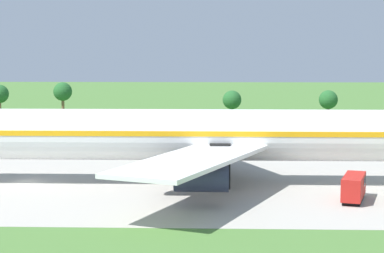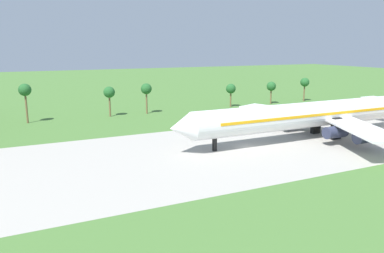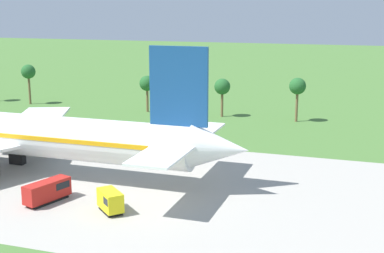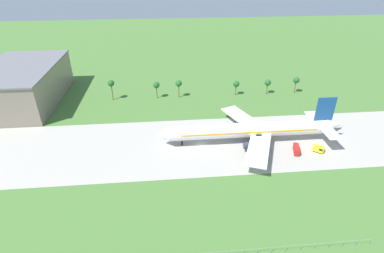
{
  "view_description": "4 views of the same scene",
  "coord_description": "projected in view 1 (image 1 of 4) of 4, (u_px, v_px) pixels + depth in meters",
  "views": [
    {
      "loc": [
        22.98,
        -82.88,
        15.6
      ],
      "look_at": [
        20.0,
        0.01,
        6.89
      ],
      "focal_mm": 65.0,
      "sensor_mm": 36.0,
      "label": 1
    },
    {
      "loc": [
        -46.08,
        -68.14,
        22.14
      ],
      "look_at": [
        -13.67,
        0.01,
        5.89
      ],
      "focal_mm": 35.0,
      "sensor_mm": 36.0,
      "label": 2
    },
    {
      "loc": [
        75.42,
        -65.0,
        24.35
      ],
      "look_at": [
        53.67,
        0.01,
        8.97
      ],
      "focal_mm": 50.0,
      "sensor_mm": 36.0,
      "label": 3
    },
    {
      "loc": [
        -14.19,
        -106.02,
        69.44
      ],
      "look_at": [
        -3.57,
        5.0,
        6.0
      ],
      "focal_mm": 28.0,
      "sensor_mm": 36.0,
      "label": 4
    }
  ],
  "objects": [
    {
      "name": "fuel_truck",
      "position": [
        354.0,
        187.0,
        73.79
      ],
      "size": [
        3.74,
        6.65,
        2.77
      ],
      "color": "black",
      "rests_on": "ground_plane"
    },
    {
      "name": "taxiway_strip",
      "position": [
        29.0,
        182.0,
        84.82
      ],
      "size": [
        320.0,
        44.0,
        0.02
      ],
      "color": "#A8A399",
      "rests_on": "ground_plane"
    },
    {
      "name": "jet_airliner",
      "position": [
        206.0,
        135.0,
        83.45
      ],
      "size": [
        79.97,
        51.37,
        19.44
      ],
      "color": "white",
      "rests_on": "ground_plane"
    },
    {
      "name": "palm_tree_row",
      "position": [
        150.0,
        95.0,
        133.17
      ],
      "size": [
        107.96,
        3.6,
        11.6
      ],
      "color": "brown",
      "rests_on": "ground_plane"
    },
    {
      "name": "ground_plane",
      "position": [
        29.0,
        182.0,
        84.82
      ],
      "size": [
        600.0,
        600.0,
        0.0
      ],
      "primitive_type": "plane",
      "color": "#477233"
    }
  ]
}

